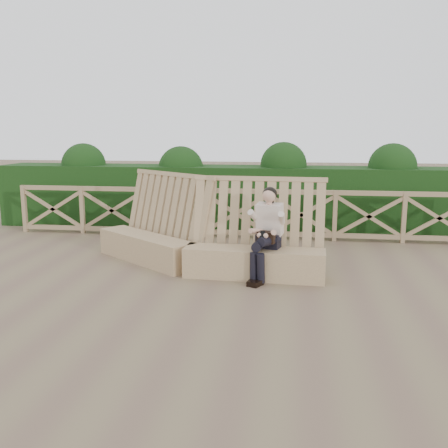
# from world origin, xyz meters

# --- Properties ---
(ground) EXTENTS (60.00, 60.00, 0.00)m
(ground) POSITION_xyz_m (0.00, 0.00, 0.00)
(ground) COLOR brown
(ground) RESTS_ON ground
(bench) EXTENTS (4.24, 2.15, 1.62)m
(bench) POSITION_xyz_m (-0.34, 0.97, 0.41)
(bench) COLOR #967656
(bench) RESTS_ON ground
(woman) EXTENTS (0.54, 0.91, 1.48)m
(woman) POSITION_xyz_m (0.85, 0.54, 0.79)
(woman) COLOR black
(woman) RESTS_ON ground
(guardrail) EXTENTS (10.10, 0.09, 1.10)m
(guardrail) POSITION_xyz_m (0.00, 3.50, 0.55)
(guardrail) COLOR #937F56
(guardrail) RESTS_ON ground
(hedge) EXTENTS (12.00, 1.20, 1.50)m
(hedge) POSITION_xyz_m (0.00, 4.70, 0.75)
(hedge) COLOR black
(hedge) RESTS_ON ground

